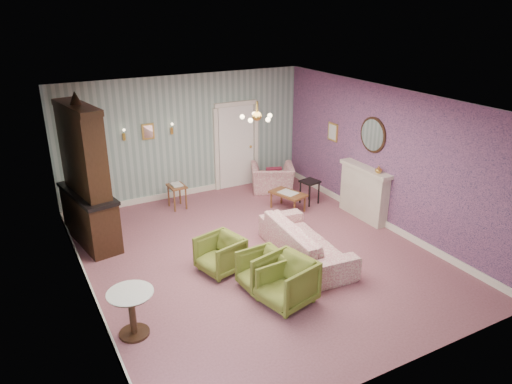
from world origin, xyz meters
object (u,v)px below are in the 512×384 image
olive_chair_a (285,280)px  coffee_table (288,201)px  fireplace (364,193)px  pedestal_table (132,313)px  olive_chair_c (220,253)px  dresser (84,172)px  olive_chair_b (263,270)px  sofa_chintz (306,235)px  wingback_chair (272,174)px  side_table_black (309,192)px

olive_chair_a → coffee_table: olive_chair_a is taller
fireplace → coffee_table: bearing=137.4°
pedestal_table → olive_chair_c: bearing=29.0°
dresser → fireplace: dresser is taller
olive_chair_b → dresser: bearing=-148.4°
olive_chair_c → pedestal_table: (-1.82, -1.01, -0.00)m
sofa_chintz → dresser: size_ratio=0.79×
wingback_chair → pedestal_table: size_ratio=1.43×
olive_chair_a → side_table_black: 4.07m
coffee_table → dresser: bearing=173.0°
coffee_table → side_table_black: 0.64m
wingback_chair → sofa_chintz: bearing=95.4°
coffee_table → olive_chair_c: bearing=-145.3°
olive_chair_a → wingback_chair: (2.25, 4.25, 0.04)m
olive_chair_a → sofa_chintz: 1.52m
olive_chair_a → side_table_black: bearing=126.7°
olive_chair_b → fireplace: (3.31, 1.43, 0.22)m
olive_chair_b → fireplace: bearing=110.2°
olive_chair_b → dresser: size_ratio=0.25×
olive_chair_a → pedestal_table: (-2.32, 0.35, -0.05)m
side_table_black → pedestal_table: pedestal_table is taller
fireplace → side_table_black: bearing=116.6°
dresser → side_table_black: 5.01m
olive_chair_a → dresser: dresser is taller
wingback_chair → coffee_table: (-0.28, -1.19, -0.24)m
olive_chair_a → pedestal_table: olive_chair_a is taller
olive_chair_a → olive_chair_c: size_ratio=1.15×
wingback_chair → pedestal_table: bearing=65.8°
olive_chair_c → coffee_table: size_ratio=0.88×
olive_chair_b → sofa_chintz: 1.33m
olive_chair_b → dresser: dresser is taller
sofa_chintz → wingback_chair: bearing=-15.0°
side_table_black → dresser: bearing=174.7°
dresser → pedestal_table: 3.41m
coffee_table → pedestal_table: bearing=-147.7°
coffee_table → pedestal_table: size_ratio=1.14×
olive_chair_b → coffee_table: olive_chair_b is taller
dresser → side_table_black: dresser is taller
olive_chair_a → side_table_black: (2.60, 3.13, -0.13)m
fireplace → olive_chair_b: bearing=-156.6°
olive_chair_b → pedestal_table: 2.21m
coffee_table → side_table_black: side_table_black is taller
olive_chair_b → side_table_black: 3.77m
dresser → side_table_black: size_ratio=5.11×
olive_chair_a → fireplace: fireplace is taller
fireplace → pedestal_table: bearing=-163.9°
wingback_chair → fireplace: fireplace is taller
wingback_chair → side_table_black: bearing=132.4°
olive_chair_a → dresser: (-2.25, 3.58, 1.04)m
olive_chair_a → sofa_chintz: size_ratio=0.36×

